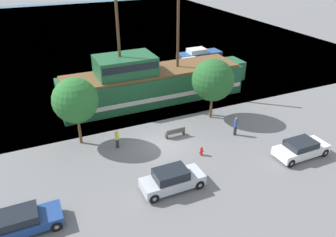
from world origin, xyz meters
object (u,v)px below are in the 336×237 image
Objects in this scene: parked_car_curb_rear at (301,148)px; pedestrian_walking_near at (236,126)px; fire_hydrant at (201,151)px; parked_car_curb_front at (18,222)px; moored_boat_outer at (193,65)px; moored_boat_dockside at (199,55)px; bench_promenade_east at (175,132)px; parked_car_curb_mid at (172,180)px; pirate_ship at (151,82)px; pedestrian_walking_far at (117,139)px.

pedestrian_walking_near is at bearing 120.03° from parked_car_curb_rear.
parked_car_curb_front is at bearing -169.35° from fire_hydrant.
moored_boat_outer is at bearing 85.12° from parked_car_curb_rear.
fire_hydrant is 0.44× the size of pedestrian_walking_near.
parked_car_curb_rear is 7.91m from fire_hydrant.
pedestrian_walking_near is (-7.93, -20.90, 0.28)m from moored_boat_dockside.
parked_car_curb_front is at bearing -136.02° from moored_boat_dockside.
parked_car_curb_mid is at bearing -117.23° from bench_promenade_east.
moored_boat_outer is 17.83m from bench_promenade_east.
pirate_ship is 8.53m from bench_promenade_east.
moored_boat_outer is at bearing 58.65° from parked_car_curb_mid.
pirate_ship is 10.10m from pedestrian_walking_far.
fire_hydrant is (-12.24, -22.46, -0.20)m from moored_boat_dockside.
parked_car_curb_mid reaches higher than moored_boat_dockside.
parked_car_curb_rear is at bearing -2.17° from parked_car_curb_front.
fire_hydrant is (-0.33, -11.78, -1.58)m from pirate_ship.
fire_hydrant is (-9.01, -18.41, -0.20)m from moored_boat_outer.
parked_car_curb_mid is at bearing -1.16° from parked_car_curb_front.
moored_boat_outer is at bearing 74.39° from pedestrian_walking_near.
bench_promenade_east is (-9.70, -14.96, -0.17)m from moored_boat_outer.
moored_boat_dockside is 3.68× the size of bench_promenade_east.
parked_car_curb_rear is at bearing -59.97° from pedestrian_walking_near.
parked_car_curb_mid is 9.28m from pedestrian_walking_near.
parked_car_curb_rear is (-1.86, -21.78, 0.10)m from moored_boat_outer.
parked_car_curb_front is (-14.04, -14.36, -1.29)m from pirate_ship.
parked_car_curb_rear is at bearing -25.20° from fire_hydrant.
moored_boat_dockside is 22.36m from pedestrian_walking_near.
parked_car_curb_rear is at bearing -29.09° from pedestrian_walking_far.
parked_car_curb_front is at bearing 178.84° from parked_car_curb_mid.
moored_boat_dockside is at bearing 57.42° from parked_car_curb_mid.
parked_car_curb_rear reaches higher than bench_promenade_east.
parked_car_curb_mid is 0.99× the size of parked_car_curb_rear.
moored_boat_dockside is 1.36× the size of parked_car_curb_front.
parked_car_curb_mid is 7.02m from bench_promenade_east.
pirate_ship is 20.12m from parked_car_curb_front.
pedestrian_walking_near is 10.41m from pedestrian_walking_far.
bench_promenade_east is 5.36m from pedestrian_walking_near.
parked_car_curb_rear is at bearing -3.06° from parked_car_curb_mid.
pirate_ship is 11.74× the size of bench_promenade_east.
parked_car_curb_front is 13.95m from fire_hydrant.
moored_boat_dockside is 36.06m from parked_car_curb_front.
moored_boat_dockside is 29.96m from parked_car_curb_mid.
pirate_ship reaches higher than moored_boat_outer.
moored_boat_outer is 24.81m from parked_car_curb_mid.
pirate_ship is 11.89m from fire_hydrant.
parked_car_curb_rear is 5.81× the size of fire_hydrant.
parked_car_curb_rear reaches higher than fire_hydrant.
pirate_ship is 11.02m from pedestrian_walking_near.
pedestrian_walking_near is (-4.71, -16.85, 0.27)m from moored_boat_outer.
bench_promenade_east is at bearing -96.98° from pirate_ship.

